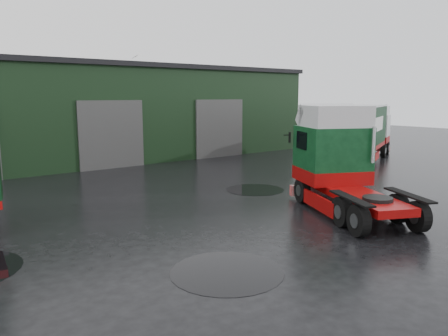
# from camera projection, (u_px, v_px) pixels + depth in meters

# --- Properties ---
(ground) EXTENTS (100.00, 100.00, 0.00)m
(ground) POSITION_uv_depth(u_px,v_px,m) (237.00, 231.00, 13.89)
(ground) COLOR black
(warehouse) EXTENTS (32.40, 12.40, 6.30)m
(warehouse) POSITION_uv_depth(u_px,v_px,m) (75.00, 112.00, 30.14)
(warehouse) COLOR black
(warehouse) RESTS_ON ground
(hero_tractor) EXTENTS (5.16, 6.90, 3.95)m
(hero_tractor) POSITION_uv_depth(u_px,v_px,m) (355.00, 161.00, 15.43)
(hero_tractor) COLOR #0D3C1C
(hero_tractor) RESTS_ON ground
(lorry_right) EXTENTS (13.95, 8.19, 3.74)m
(lorry_right) POSITION_uv_depth(u_px,v_px,m) (352.00, 138.00, 25.22)
(lorry_right) COLOR silver
(lorry_right) RESTS_ON ground
(wash_bucket) EXTENTS (0.36, 0.36, 0.31)m
(wash_bucket) POSITION_uv_depth(u_px,v_px,m) (360.00, 191.00, 18.95)
(wash_bucket) COLOR #07079D
(wash_bucket) RESTS_ON ground
(tree_back_b) EXTENTS (4.40, 4.40, 7.50)m
(tree_back_b) POSITION_uv_depth(u_px,v_px,m) (120.00, 101.00, 42.68)
(tree_back_b) COLOR black
(tree_back_b) RESTS_ON ground
(puddle_0) EXTENTS (2.82, 2.82, 0.01)m
(puddle_0) POSITION_uv_depth(u_px,v_px,m) (227.00, 272.00, 10.69)
(puddle_0) COLOR black
(puddle_0) RESTS_ON ground
(puddle_1) EXTENTS (2.64, 2.64, 0.01)m
(puddle_1) POSITION_uv_depth(u_px,v_px,m) (255.00, 190.00, 20.02)
(puddle_1) COLOR black
(puddle_1) RESTS_ON ground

